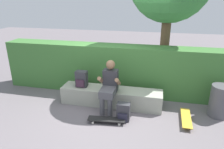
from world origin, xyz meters
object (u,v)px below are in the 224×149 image
at_px(person_skater, 109,85).
at_px(skateboard_near_person, 106,119).
at_px(backpack_on_bench, 81,79).
at_px(trash_bin, 220,101).
at_px(backpack_on_ground, 123,112).
at_px(bench_main, 111,97).
at_px(skateboard_beside_bench, 186,118).

bearing_deg(person_skater, skateboard_near_person, -82.52).
bearing_deg(backpack_on_bench, trash_bin, 0.78).
bearing_deg(backpack_on_ground, person_skater, 135.49).
relative_size(backpack_on_bench, backpack_on_ground, 1.00).
height_order(bench_main, skateboard_near_person, bench_main).
xyz_separation_m(skateboard_beside_bench, trash_bin, (0.72, 0.40, 0.29)).
height_order(bench_main, backpack_on_bench, backpack_on_bench).
bearing_deg(backpack_on_ground, skateboard_near_person, -151.44).
bearing_deg(bench_main, skateboard_near_person, -84.19).
height_order(skateboard_near_person, skateboard_beside_bench, same).
xyz_separation_m(person_skater, skateboard_near_person, (0.08, -0.58, -0.55)).
height_order(skateboard_near_person, backpack_on_bench, backpack_on_bench).
height_order(bench_main, backpack_on_ground, bench_main).
distance_m(backpack_on_ground, trash_bin, 2.17).
bearing_deg(backpack_on_ground, skateboard_beside_bench, 10.69).
xyz_separation_m(person_skater, backpack_on_ground, (0.41, -0.40, -0.43)).
relative_size(skateboard_near_person, backpack_on_bench, 2.04).
bearing_deg(skateboard_near_person, bench_main, 95.81).
height_order(skateboard_near_person, backpack_on_ground, backpack_on_ground).
bearing_deg(skateboard_near_person, backpack_on_ground, 28.56).
xyz_separation_m(skateboard_near_person, backpack_on_bench, (-0.83, 0.79, 0.54)).
bearing_deg(bench_main, skateboard_beside_bench, -11.90).
xyz_separation_m(person_skater, skateboard_beside_bench, (1.74, -0.15, -0.55)).
relative_size(backpack_on_ground, trash_bin, 0.55).
distance_m(skateboard_beside_bench, trash_bin, 0.88).
height_order(person_skater, backpack_on_ground, person_skater).
height_order(backpack_on_bench, backpack_on_ground, backpack_on_bench).
distance_m(person_skater, skateboard_near_person, 0.81).
distance_m(person_skater, trash_bin, 2.49).
height_order(person_skater, backpack_on_bench, person_skater).
xyz_separation_m(skateboard_near_person, backpack_on_ground, (0.33, 0.18, 0.12)).
distance_m(skateboard_beside_bench, backpack_on_ground, 1.36).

